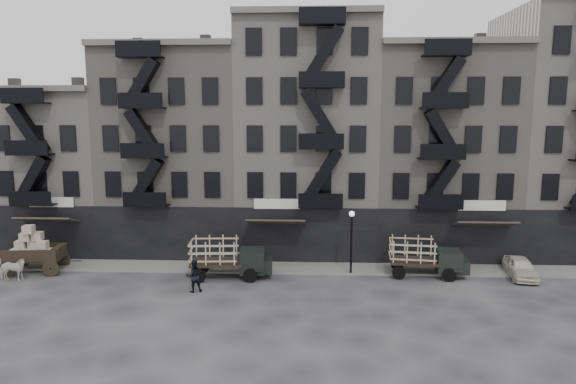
{
  "coord_description": "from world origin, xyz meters",
  "views": [
    {
      "loc": [
        0.31,
        -30.02,
        10.65
      ],
      "look_at": [
        -1.19,
        4.0,
        5.28
      ],
      "focal_mm": 32.0,
      "sensor_mm": 36.0,
      "label": 1
    }
  ],
  "objects_px": {
    "horse": "(12,270)",
    "car_east": "(520,267)",
    "pedestrian_mid": "(194,276)",
    "stake_truck_west": "(229,255)",
    "stake_truck_east": "(426,255)",
    "wagon": "(33,245)"
  },
  "relations": [
    {
      "from": "car_east",
      "to": "pedestrian_mid",
      "type": "distance_m",
      "value": 20.83
    },
    {
      "from": "wagon",
      "to": "car_east",
      "type": "xyz_separation_m",
      "value": [
        32.04,
        0.32,
        -1.18
      ]
    },
    {
      "from": "horse",
      "to": "stake_truck_east",
      "type": "bearing_deg",
      "value": -91.24
    },
    {
      "from": "horse",
      "to": "stake_truck_east",
      "type": "height_order",
      "value": "stake_truck_east"
    },
    {
      "from": "horse",
      "to": "pedestrian_mid",
      "type": "distance_m",
      "value": 12.01
    },
    {
      "from": "car_east",
      "to": "pedestrian_mid",
      "type": "relative_size",
      "value": 1.98
    },
    {
      "from": "horse",
      "to": "car_east",
      "type": "bearing_deg",
      "value": -92.11
    },
    {
      "from": "stake_truck_east",
      "to": "pedestrian_mid",
      "type": "height_order",
      "value": "stake_truck_east"
    },
    {
      "from": "stake_truck_east",
      "to": "car_east",
      "type": "bearing_deg",
      "value": 6.22
    },
    {
      "from": "wagon",
      "to": "pedestrian_mid",
      "type": "xyz_separation_m",
      "value": [
        11.53,
        -3.29,
        -0.86
      ]
    },
    {
      "from": "wagon",
      "to": "car_east",
      "type": "bearing_deg",
      "value": -4.82
    },
    {
      "from": "horse",
      "to": "wagon",
      "type": "xyz_separation_m",
      "value": [
        0.39,
        1.89,
        1.08
      ]
    },
    {
      "from": "horse",
      "to": "car_east",
      "type": "height_order",
      "value": "horse"
    },
    {
      "from": "horse",
      "to": "stake_truck_west",
      "type": "bearing_deg",
      "value": -90.5
    },
    {
      "from": "horse",
      "to": "pedestrian_mid",
      "type": "xyz_separation_m",
      "value": [
        11.92,
        -1.4,
        0.22
      ]
    },
    {
      "from": "stake_truck_west",
      "to": "stake_truck_east",
      "type": "bearing_deg",
      "value": 0.08
    },
    {
      "from": "horse",
      "to": "stake_truck_east",
      "type": "distance_m",
      "value": 26.44
    },
    {
      "from": "stake_truck_east",
      "to": "car_east",
      "type": "distance_m",
      "value": 6.14
    },
    {
      "from": "wagon",
      "to": "pedestrian_mid",
      "type": "height_order",
      "value": "wagon"
    },
    {
      "from": "horse",
      "to": "wagon",
      "type": "relative_size",
      "value": 0.45
    },
    {
      "from": "stake_truck_west",
      "to": "wagon",
      "type": "bearing_deg",
      "value": 173.55
    },
    {
      "from": "horse",
      "to": "stake_truck_east",
      "type": "relative_size",
      "value": 0.35
    }
  ]
}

